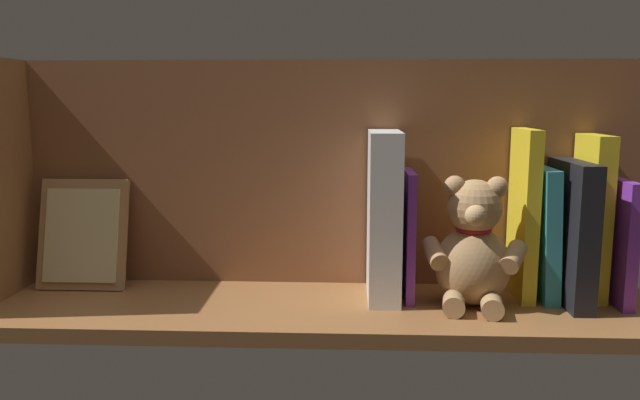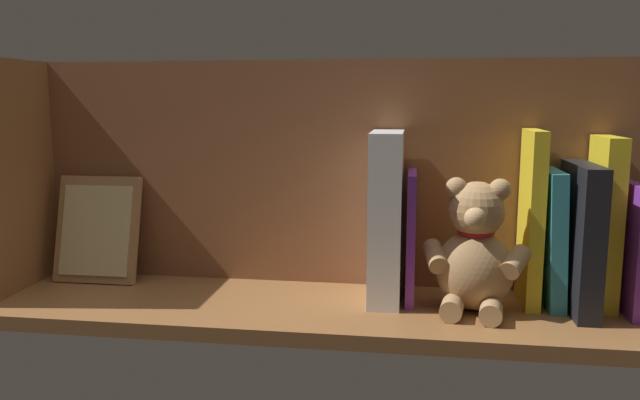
% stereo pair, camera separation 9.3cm
% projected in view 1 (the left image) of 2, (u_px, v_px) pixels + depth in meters
% --- Properties ---
extents(ground_plane, '(1.03, 0.26, 0.02)m').
position_uv_depth(ground_plane, '(320.00, 309.00, 0.96)').
color(ground_plane, brown).
extents(shelf_back_panel, '(1.03, 0.02, 0.36)m').
position_uv_depth(shelf_back_panel, '(323.00, 174.00, 1.03)').
color(shelf_back_panel, brown).
rests_on(shelf_back_panel, ground_plane).
extents(book_0, '(0.02, 0.13, 0.19)m').
position_uv_depth(book_0, '(615.00, 240.00, 0.95)').
color(book_0, purple).
rests_on(book_0, ground_plane).
extents(book_1, '(0.03, 0.10, 0.25)m').
position_uv_depth(book_1, '(591.00, 217.00, 0.96)').
color(book_1, yellow).
rests_on(book_1, ground_plane).
extents(book_2, '(0.03, 0.15, 0.21)m').
position_uv_depth(book_2, '(571.00, 232.00, 0.94)').
color(book_2, black).
rests_on(book_2, ground_plane).
extents(book_3, '(0.03, 0.11, 0.20)m').
position_uv_depth(book_3, '(543.00, 233.00, 0.96)').
color(book_3, teal).
rests_on(book_3, ground_plane).
extents(book_4, '(0.02, 0.11, 0.26)m').
position_uv_depth(book_4, '(523.00, 214.00, 0.96)').
color(book_4, yellow).
rests_on(book_4, ground_plane).
extents(teddy_bear, '(0.15, 0.13, 0.19)m').
position_uv_depth(teddy_bear, '(473.00, 249.00, 0.93)').
color(teddy_bear, tan).
rests_on(teddy_bear, ground_plane).
extents(book_5, '(0.01, 0.12, 0.20)m').
position_uv_depth(book_5, '(408.00, 234.00, 0.97)').
color(book_5, purple).
rests_on(book_5, ground_plane).
extents(dictionary_thick_white, '(0.05, 0.13, 0.26)m').
position_uv_depth(dictionary_thick_white, '(384.00, 216.00, 0.96)').
color(dictionary_thick_white, white).
rests_on(dictionary_thick_white, ground_plane).
extents(picture_frame_leaning, '(0.14, 0.06, 0.18)m').
position_uv_depth(picture_frame_leaning, '(83.00, 234.00, 1.02)').
color(picture_frame_leaning, '#A87A4C').
rests_on(picture_frame_leaning, ground_plane).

